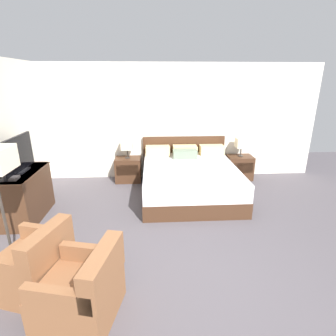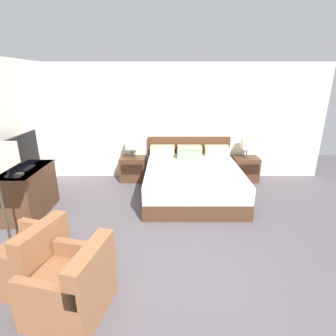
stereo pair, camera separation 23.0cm
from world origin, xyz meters
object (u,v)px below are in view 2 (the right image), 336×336
at_px(nightstand_left, 132,169).
at_px(armchair_companion, 72,288).
at_px(bed, 191,179).
at_px(table_lamp_right, 246,144).
at_px(nightstand_right, 244,169).
at_px(table_lamp_left, 131,144).
at_px(armchair_by_window, 28,261).
at_px(book_red_cover, 13,175).
at_px(dresser, 28,191).
at_px(tv, 22,153).

distance_m(nightstand_left, armchair_companion, 3.54).
bearing_deg(bed, table_lamp_right, 31.24).
bearing_deg(nightstand_left, nightstand_right, 0.00).
relative_size(nightstand_left, table_lamp_left, 1.34).
relative_size(nightstand_right, armchair_companion, 0.67).
xyz_separation_m(bed, table_lamp_right, (1.26, 0.76, 0.51)).
distance_m(nightstand_left, nightstand_right, 2.51).
relative_size(nightstand_left, nightstand_right, 1.00).
relative_size(armchair_by_window, armchair_companion, 1.04).
xyz_separation_m(nightstand_left, table_lamp_left, (0.00, 0.00, 0.57)).
height_order(nightstand_right, book_red_cover, book_red_cover).
height_order(nightstand_left, dresser, dresser).
bearing_deg(nightstand_left, table_lamp_right, 0.03).
bearing_deg(armchair_companion, dresser, 125.08).
bearing_deg(tv, table_lamp_right, 20.59).
xyz_separation_m(book_red_cover, armchair_companion, (1.38, -1.67, -0.53)).
xyz_separation_m(dresser, tv, (0.00, 0.03, 0.65)).
bearing_deg(tv, armchair_companion, -55.36).
bearing_deg(armchair_by_window, bed, 49.86).
relative_size(bed, armchair_companion, 2.52).
distance_m(nightstand_right, dresser, 4.33).
relative_size(table_lamp_right, tv, 0.45).
height_order(book_red_cover, armchair_companion, book_red_cover).
xyz_separation_m(nightstand_left, book_red_cover, (-1.51, -1.87, 0.55)).
xyz_separation_m(tv, armchair_companion, (1.40, -2.02, -0.78)).
bearing_deg(dresser, armchair_by_window, -63.98).
relative_size(table_lamp_left, dresser, 0.39).
bearing_deg(table_lamp_right, nightstand_right, -90.00).
height_order(armchair_by_window, armchair_companion, same).
xyz_separation_m(dresser, book_red_cover, (0.02, -0.32, 0.40)).
distance_m(book_red_cover, armchair_by_window, 1.57).
bearing_deg(armchair_companion, tv, 124.64).
relative_size(bed, nightstand_right, 3.76).
bearing_deg(tv, nightstand_left, 44.82).
distance_m(bed, tv, 2.98).
xyz_separation_m(table_lamp_right, armchair_by_window, (-3.26, -3.14, -0.55)).
height_order(nightstand_right, tv, tv).
bearing_deg(book_red_cover, table_lamp_left, 51.05).
bearing_deg(bed, dresser, -164.27).
distance_m(nightstand_left, tv, 2.29).
bearing_deg(book_red_cover, armchair_companion, -50.32).
xyz_separation_m(nightstand_left, nightstand_right, (2.51, 0.00, 0.00)).
bearing_deg(armchair_companion, armchair_by_window, 147.40).
bearing_deg(nightstand_right, dresser, -159.08).
bearing_deg(nightstand_right, nightstand_left, 180.00).
relative_size(bed, tv, 2.26).
relative_size(bed, armchair_by_window, 2.42).
distance_m(bed, book_red_cover, 3.02).
xyz_separation_m(nightstand_left, armchair_companion, (-0.13, -3.54, 0.02)).
height_order(table_lamp_right, armchair_companion, table_lamp_right).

